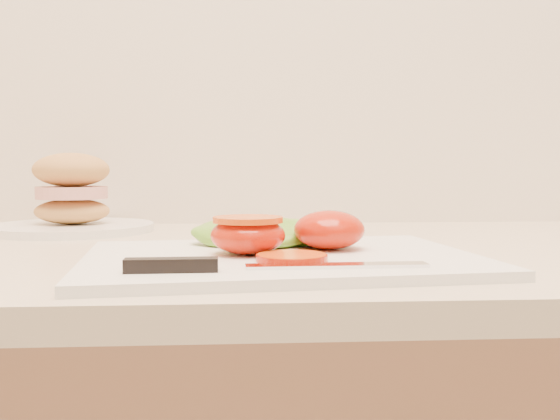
{
  "coord_description": "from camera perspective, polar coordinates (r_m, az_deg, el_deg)",
  "views": [
    {
      "loc": [
        -0.62,
        0.9,
        1.03
      ],
      "look_at": [
        -0.58,
        1.55,
        0.99
      ],
      "focal_mm": 40.0,
      "sensor_mm": 36.0,
      "label": 1
    }
  ],
  "objects": [
    {
      "name": "tomato_slice_0",
      "position": [
        0.6,
        1.08,
        -4.37
      ],
      "size": [
        0.07,
        0.07,
        0.01
      ],
      "primitive_type": "cylinder",
      "color": "#EB5E0A",
      "rests_on": "cutting_board"
    },
    {
      "name": "lettuce_leaf_1",
      "position": [
        0.74,
        1.4,
        -2.1
      ],
      "size": [
        0.14,
        0.12,
        0.02
      ],
      "primitive_type": "ellipsoid",
      "rotation": [
        0.0,
        0.0,
        0.5
      ],
      "color": "#68BD32",
      "rests_on": "cutting_board"
    },
    {
      "name": "sandwich_plate",
      "position": [
        1.01,
        -18.48,
        0.59
      ],
      "size": [
        0.25,
        0.25,
        0.12
      ],
      "rotation": [
        0.0,
        0.0,
        0.06
      ],
      "color": "white",
      "rests_on": "counter"
    },
    {
      "name": "knife",
      "position": [
        0.55,
        -3.84,
        -5.06
      ],
      "size": [
        0.27,
        0.04,
        0.01
      ],
      "rotation": [
        0.0,
        0.0,
        0.02
      ],
      "color": "silver",
      "rests_on": "cutting_board"
    },
    {
      "name": "tomato_half_cut",
      "position": [
        0.64,
        -2.95,
        -2.16
      ],
      "size": [
        0.08,
        0.08,
        0.04
      ],
      "color": "#B42A0F",
      "rests_on": "cutting_board"
    },
    {
      "name": "lettuce_leaf_0",
      "position": [
        0.72,
        -2.38,
        -2.09
      ],
      "size": [
        0.16,
        0.12,
        0.03
      ],
      "primitive_type": "ellipsoid",
      "rotation": [
        0.0,
        0.0,
        -0.14
      ],
      "color": "#68BD32",
      "rests_on": "cutting_board"
    },
    {
      "name": "tomato_half_dome",
      "position": [
        0.68,
        4.52,
        -1.81
      ],
      "size": [
        0.08,
        0.08,
        0.04
      ],
      "primitive_type": "ellipsoid",
      "color": "#B42A0F",
      "rests_on": "cutting_board"
    },
    {
      "name": "cutting_board",
      "position": [
        0.65,
        0.06,
        -4.48
      ],
      "size": [
        0.43,
        0.33,
        0.01
      ],
      "primitive_type": "cube",
      "rotation": [
        0.0,
        0.0,
        0.11
      ],
      "color": "white",
      "rests_on": "counter"
    }
  ]
}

